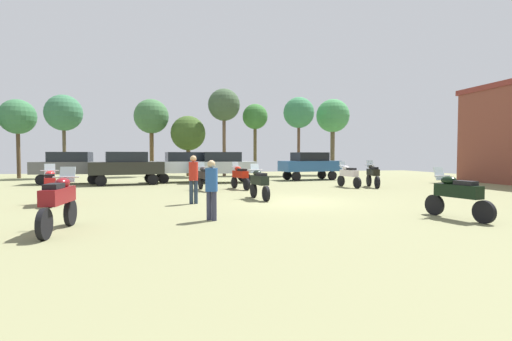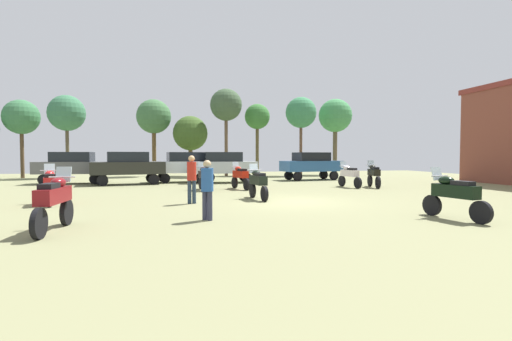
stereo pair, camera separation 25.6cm
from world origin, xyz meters
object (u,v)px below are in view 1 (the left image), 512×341
Objects in this scene: tree_7 at (188,134)px; motorcycle_3 at (373,174)px; motorcycle_4 at (50,185)px; motorcycle_8 at (457,194)px; tree_2 at (64,113)px; motorcycle_6 at (259,182)px; car_1 at (185,165)px; car_2 at (310,164)px; tree_3 at (224,106)px; tree_6 at (255,118)px; person_1 at (211,185)px; tree_9 at (333,117)px; motorcycle_5 at (205,176)px; tree_8 at (18,117)px; tree_5 at (299,113)px; motorcycle_7 at (240,176)px; tree_1 at (151,117)px; person_3 at (193,175)px; car_3 at (222,165)px; car_5 at (126,166)px; car_4 at (71,165)px; motorcycle_1 at (59,200)px.

motorcycle_3 is at bearing -54.57° from tree_7.
motorcycle_3 reaches higher than motorcycle_4.
tree_2 reaches higher than motorcycle_8.
motorcycle_4 is at bearing -152.08° from motorcycle_3.
car_1 reaches higher than motorcycle_6.
car_2 is at bearing -39.70° from tree_7.
tree_3 reaches higher than tree_2.
car_1 is 10.55m from tree_6.
person_1 is 0.24× the size of tree_9.
tree_9 reaches higher than motorcycle_8.
tree_8 reaches higher than motorcycle_5.
person_1 is at bearing -114.28° from tree_5.
motorcycle_4 reaches higher than motorcycle_6.
motorcycle_7 is 0.31× the size of tree_1.
car_2 is 0.65× the size of tree_9.
person_3 is 0.29× the size of tree_8.
tree_1 is (-12.83, 14.07, 4.32)m from motorcycle_3.
person_1 is 24.13m from tree_5.
motorcycle_4 is at bearing 143.65° from car_3.
motorcycle_6 is 0.30× the size of tree_9.
motorcycle_3 is at bearing 22.05° from motorcycle_6.
tree_7 is (5.49, 18.11, 2.94)m from motorcycle_4.
person_3 is at bearing -24.93° from motorcycle_4.
motorcycle_3 is at bearing -11.35° from motorcycle_5.
car_2 is 6.69m from car_3.
tree_9 reaches higher than motorcycle_6.
car_5 reaches higher than motorcycle_6.
person_1 is 22.72m from tree_7.
car_3 is 9.50m from car_4.
car_3 and car_5 have the same top height.
motorcycle_3 is 9.48m from car_3.
car_1 is 0.69× the size of tree_1.
tree_2 is at bearing 57.67° from car_3.
car_3 is 0.66× the size of tree_2.
car_2 is at bearing -32.59° from tree_1.
motorcycle_7 is at bearing 62.37° from motorcycle_1.
motorcycle_4 is 1.02× the size of motorcycle_7.
car_5 is at bearing 172.38° from motorcycle_3.
motorcycle_6 is 0.46× the size of car_1.
car_1 is at bearing -130.81° from tree_6.
tree_8 is (-14.96, 7.90, 3.57)m from car_3.
motorcycle_3 is 0.47× the size of car_2.
tree_2 is at bearing 117.01° from motorcycle_5.
motorcycle_1 is 1.08× the size of motorcycle_8.
car_2 is 8.50m from tree_6.
car_5 is 0.75× the size of tree_8.
motorcycle_1 is 23.76m from tree_2.
tree_7 is (3.07, -0.34, -1.39)m from tree_1.
tree_8 is at bearing 118.70° from motorcycle_8.
car_1 is 9.01m from tree_1.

